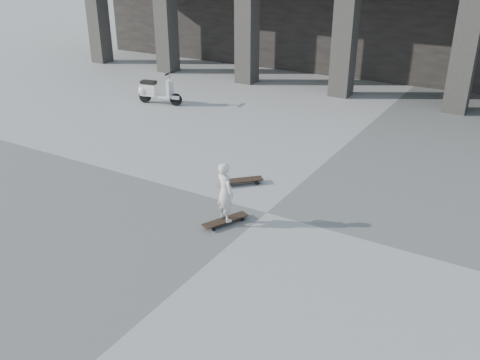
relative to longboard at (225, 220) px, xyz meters
The scene contains 5 objects.
ground 0.85m from the longboard, 59.54° to the left, with size 90.00×90.00×0.00m, color #50514E.
longboard is the anchor object (origin of this frame).
skateboard_spare 1.67m from the longboard, 111.10° to the left, with size 0.79×0.79×0.11m.
child 0.55m from the longboard, 63.43° to the left, with size 0.39×0.25×1.06m, color beige.
scooter 8.07m from the longboard, 138.59° to the left, with size 1.44×0.61×1.01m.
Camera 1 is at (3.79, -7.29, 4.39)m, focal length 38.00 mm.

